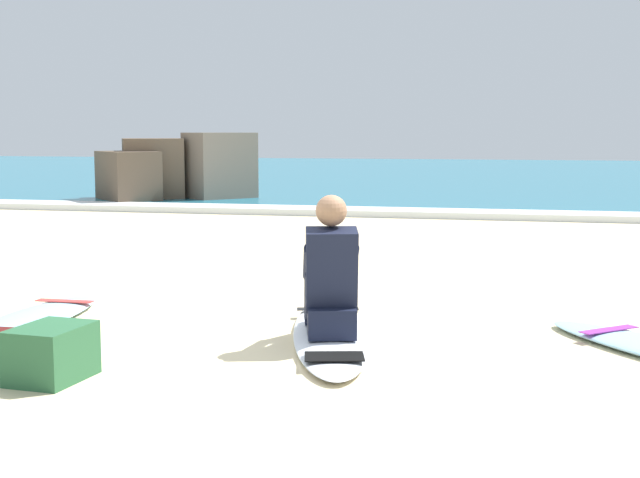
# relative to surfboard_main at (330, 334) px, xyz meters

# --- Properties ---
(ground_plane) EXTENTS (80.00, 80.00, 0.00)m
(ground_plane) POSITION_rel_surfboard_main_xyz_m (-0.72, 0.03, -0.04)
(ground_plane) COLOR beige
(sea) EXTENTS (80.00, 28.00, 0.10)m
(sea) POSITION_rel_surfboard_main_xyz_m (-0.72, 22.86, 0.01)
(sea) COLOR teal
(sea) RESTS_ON ground
(breaking_foam) EXTENTS (80.00, 0.90, 0.11)m
(breaking_foam) POSITION_rel_surfboard_main_xyz_m (-0.72, 9.16, 0.02)
(breaking_foam) COLOR white
(breaking_foam) RESTS_ON ground
(surfboard_main) EXTENTS (1.11, 2.50, 0.08)m
(surfboard_main) POSITION_rel_surfboard_main_xyz_m (0.00, 0.00, 0.00)
(surfboard_main) COLOR silver
(surfboard_main) RESTS_ON ground
(surfer_seated) EXTENTS (0.51, 0.76, 0.95)m
(surfer_seated) POSITION_rel_surfboard_main_xyz_m (0.03, -0.15, 0.40)
(surfer_seated) COLOR black
(surfer_seated) RESTS_ON surfboard_main
(surfboard_spare_near) EXTENTS (0.58, 1.86, 0.08)m
(surfboard_spare_near) POSITION_rel_surfboard_main_xyz_m (-2.30, -0.02, 0.00)
(surfboard_spare_near) COLOR #9ED1E5
(surfboard_spare_near) RESTS_ON ground
(rock_outcrop_distant) EXTENTS (3.15, 2.49, 1.41)m
(rock_outcrop_distant) POSITION_rel_surfboard_main_xyz_m (-5.71, 10.78, 0.60)
(rock_outcrop_distant) COLOR brown
(rock_outcrop_distant) RESTS_ON ground
(beach_bag) EXTENTS (0.40, 0.51, 0.32)m
(beach_bag) POSITION_rel_surfboard_main_xyz_m (-1.35, -1.39, 0.12)
(beach_bag) COLOR #285B38
(beach_bag) RESTS_ON ground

